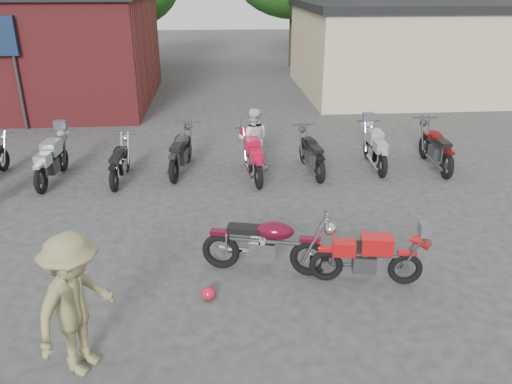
{
  "coord_description": "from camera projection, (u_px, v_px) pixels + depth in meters",
  "views": [
    {
      "loc": [
        -0.36,
        -6.81,
        4.63
      ],
      "look_at": [
        0.34,
        1.86,
        0.9
      ],
      "focal_mm": 35.0,
      "sensor_mm": 36.0,
      "label": 1
    }
  ],
  "objects": [
    {
      "name": "row_bike_2",
      "position": [
        119.0,
        160.0,
        12.22
      ],
      "size": [
        0.69,
        1.88,
        1.08
      ],
      "primitive_type": null,
      "rotation": [
        0.0,
        0.0,
        1.53
      ],
      "color": "black",
      "rests_on": "ground"
    },
    {
      "name": "person_light",
      "position": [
        253.0,
        139.0,
        12.87
      ],
      "size": [
        0.86,
        0.7,
        1.63
      ],
      "primitive_type": "imported",
      "rotation": [
        0.0,
        0.0,
        3.03
      ],
      "color": "silver",
      "rests_on": "ground"
    },
    {
      "name": "row_bike_6",
      "position": [
        375.0,
        146.0,
        13.1
      ],
      "size": [
        0.74,
        2.02,
        1.16
      ],
      "primitive_type": null,
      "rotation": [
        0.0,
        0.0,
        1.53
      ],
      "color": "#9396A1",
      "rests_on": "ground"
    },
    {
      "name": "ground",
      "position": [
        245.0,
        288.0,
        8.09
      ],
      "size": [
        90.0,
        90.0,
        0.0
      ],
      "primitive_type": "plane",
      "color": "#2E2E30"
    },
    {
      "name": "row_bike_5",
      "position": [
        312.0,
        151.0,
        12.74
      ],
      "size": [
        0.86,
        2.06,
        1.16
      ],
      "primitive_type": null,
      "rotation": [
        0.0,
        0.0,
        1.67
      ],
      "color": "black",
      "rests_on": "ground"
    },
    {
      "name": "row_bike_1",
      "position": [
        51.0,
        158.0,
        12.17
      ],
      "size": [
        0.79,
        2.08,
        1.19
      ],
      "primitive_type": null,
      "rotation": [
        0.0,
        0.0,
        1.51
      ],
      "color": "#9298A0",
      "rests_on": "ground"
    },
    {
      "name": "vintage_motorcycle",
      "position": [
        267.0,
        241.0,
        8.32
      ],
      "size": [
        2.19,
        1.16,
        1.21
      ],
      "primitive_type": null,
      "rotation": [
        0.0,
        0.0,
        -0.24
      ],
      "color": "#4B0919",
      "rests_on": "ground"
    },
    {
      "name": "helmet",
      "position": [
        208.0,
        293.0,
        7.78
      ],
      "size": [
        0.26,
        0.26,
        0.22
      ],
      "primitive_type": "ellipsoid",
      "rotation": [
        0.0,
        0.0,
        -0.12
      ],
      "color": "#A3112B",
      "rests_on": "ground"
    },
    {
      "name": "person_tan",
      "position": [
        76.0,
        305.0,
        6.08
      ],
      "size": [
        1.22,
        1.44,
        1.93
      ],
      "primitive_type": "imported",
      "rotation": [
        0.0,
        0.0,
        1.08
      ],
      "color": "olive",
      "rests_on": "ground"
    },
    {
      "name": "row_bike_4",
      "position": [
        253.0,
        155.0,
        12.41
      ],
      "size": [
        0.87,
        2.09,
        1.18
      ],
      "primitive_type": null,
      "rotation": [
        0.0,
        0.0,
        1.67
      ],
      "color": "#BC0F38",
      "rests_on": "ground"
    },
    {
      "name": "row_bike_7",
      "position": [
        436.0,
        145.0,
        13.05
      ],
      "size": [
        0.8,
        2.18,
        1.25
      ],
      "primitive_type": null,
      "rotation": [
        0.0,
        0.0,
        1.53
      ],
      "color": "#510A0A",
      "rests_on": "ground"
    },
    {
      "name": "sportbike",
      "position": [
        369.0,
        255.0,
        8.07
      ],
      "size": [
        1.84,
        0.87,
        1.03
      ],
      "primitive_type": null,
      "rotation": [
        0.0,
        0.0,
        -0.16
      ],
      "color": "red",
      "rests_on": "ground"
    },
    {
      "name": "row_bike_3",
      "position": [
        181.0,
        149.0,
        12.78
      ],
      "size": [
        1.04,
        2.2,
        1.22
      ],
      "primitive_type": null,
      "rotation": [
        0.0,
        0.0,
        1.4
      ],
      "color": "#242426",
      "rests_on": "ground"
    },
    {
      "name": "stucco_building",
      "position": [
        418.0,
        50.0,
        21.78
      ],
      "size": [
        10.0,
        8.0,
        3.5
      ],
      "primitive_type": "cube",
      "color": "tan",
      "rests_on": "ground"
    }
  ]
}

